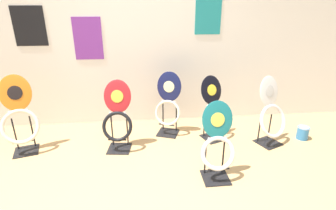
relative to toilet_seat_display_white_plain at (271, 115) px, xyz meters
The scene contains 8 objects.
wall_back 2.17m from the toilet_seat_display_white_plain, 152.90° to the left, with size 8.00×0.07×2.60m.
toilet_seat_display_white_plain is the anchor object (origin of this frame).
toilet_seat_display_orange_sun 3.11m from the toilet_seat_display_white_plain, behind, with size 0.47×0.42×0.95m.
toilet_seat_display_crimson_swirl 1.95m from the toilet_seat_display_white_plain, behind, with size 0.40×0.35×0.88m.
toilet_seat_display_navy_moon 1.35m from the toilet_seat_display_white_plain, 162.08° to the left, with size 0.40×0.36×0.88m.
toilet_seat_display_jazz_black 0.73m from the toilet_seat_display_white_plain, 161.95° to the left, with size 0.44×0.42×0.85m.
toilet_seat_display_teal_sax 1.10m from the toilet_seat_display_white_plain, 143.86° to the right, with size 0.36×0.28×0.84m.
paint_can 0.61m from the toilet_seat_display_white_plain, ahead, with size 0.16×0.16×0.18m.
Camera 1 is at (0.12, -1.79, 1.77)m, focal length 28.00 mm.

